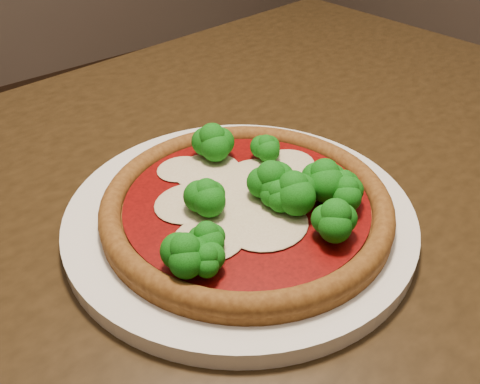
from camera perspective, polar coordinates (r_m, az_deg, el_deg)
floor at (r=1.34m, az=3.38°, el=-18.74°), size 4.00×4.00×0.00m
dining_table at (r=0.65m, az=-0.53°, el=-6.58°), size 1.29×0.93×0.75m
plate at (r=0.54m, az=-0.00°, el=-2.65°), size 0.35×0.35×0.02m
pizza at (r=0.52m, az=1.26°, el=-0.92°), size 0.29×0.29×0.06m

